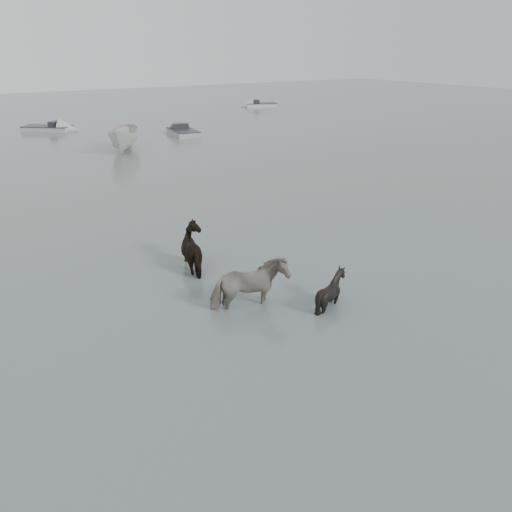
% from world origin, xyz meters
% --- Properties ---
extents(ground, '(140.00, 140.00, 0.00)m').
position_xyz_m(ground, '(0.00, 0.00, 0.00)').
color(ground, '#52625B').
rests_on(ground, ground).
extents(pony_pinto, '(2.04, 1.20, 1.61)m').
position_xyz_m(pony_pinto, '(-0.91, -0.37, 0.81)').
color(pony_pinto, black).
rests_on(pony_pinto, ground).
extents(pony_dark, '(1.63, 1.79, 1.54)m').
position_xyz_m(pony_dark, '(-0.82, 2.58, 0.77)').
color(pony_dark, black).
rests_on(pony_dark, ground).
extents(pony_black, '(1.37, 1.30, 1.21)m').
position_xyz_m(pony_black, '(0.86, -1.38, 0.61)').
color(pony_black, black).
rests_on(pony_black, ground).
extents(boat_small, '(3.46, 4.48, 1.64)m').
position_xyz_m(boat_small, '(3.28, 21.05, 0.82)').
color(boat_small, silver).
rests_on(boat_small, ground).
extents(skiff_port, '(2.23, 4.91, 0.75)m').
position_xyz_m(skiff_port, '(8.87, 24.59, 0.38)').
color(skiff_port, '#9A9D9A').
rests_on(skiff_port, ground).
extents(skiff_mid, '(4.86, 4.44, 0.75)m').
position_xyz_m(skiff_mid, '(0.86, 31.92, 0.38)').
color(skiff_mid, '#A5A7A5').
rests_on(skiff_mid, ground).
extents(skiff_star, '(4.78, 3.27, 0.75)m').
position_xyz_m(skiff_star, '(23.89, 37.10, 0.38)').
color(skiff_star, silver).
rests_on(skiff_star, ground).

